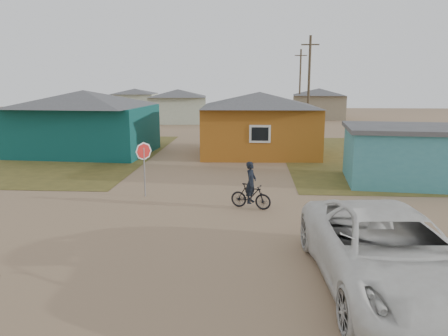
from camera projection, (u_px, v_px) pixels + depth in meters
The scene contains 13 objects.
ground at pixel (188, 225), 14.23m from camera, with size 120.00×120.00×0.00m, color #917153.
grass_nw at pixel (0, 154), 27.82m from camera, with size 20.00×18.00×0.00m, color brown.
house_teal at pixel (85, 121), 27.55m from camera, with size 8.93×7.08×4.00m.
house_yellow at pixel (259, 122), 27.36m from camera, with size 7.72×6.76×3.90m.
shed_turquoise at pixel (416, 155), 19.73m from camera, with size 6.71×4.93×2.60m.
house_pale_west at pixel (178, 105), 47.48m from camera, with size 7.04×6.15×3.60m.
house_beige_east at pixel (318, 103), 52.35m from camera, with size 6.95×6.05×3.60m.
house_pale_north at pixel (135, 101), 59.74m from camera, with size 6.28×5.81×3.40m.
utility_pole_near at pixel (309, 86), 34.51m from camera, with size 1.40×0.20×8.00m.
utility_pole_far at pixel (300, 84), 50.09m from camera, with size 1.40×0.20×8.00m.
stop_sign at pixel (144, 156), 17.39m from camera, with size 0.68×0.32×2.22m.
cyclist at pixel (251, 192), 15.93m from camera, with size 1.60×0.93×1.75m.
vehicle at pixel (388, 252), 9.68m from camera, with size 2.98×6.47×1.80m, color white.
Camera 1 is at (2.04, -13.47, 4.67)m, focal length 35.00 mm.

